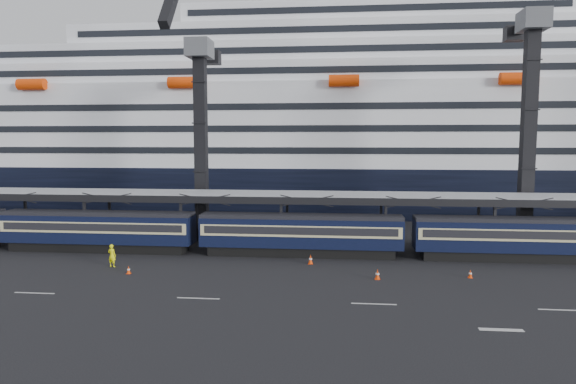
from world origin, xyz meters
name	(u,v)px	position (x,y,z in m)	size (l,w,h in m)	color
ground	(398,288)	(0.00, 0.00, 0.00)	(260.00, 260.00, 0.00)	black
lane_markings	(540,315)	(8.15, -5.23, 0.01)	(111.00, 4.27, 0.02)	beige
train	(336,233)	(-4.65, 10.00, 2.20)	(133.05, 3.00, 4.05)	black
canopy	(384,197)	(0.00, 14.00, 5.25)	(130.00, 6.25, 5.53)	#9FA2A7
cruise_ship	(361,131)	(-1.08, 45.99, 12.34)	(214.09, 28.84, 34.00)	black
crane_dark_near	(200,131)	(-20.00, 18.59, 11.93)	(4.50, 17.75, 35.08)	#45484C
crane_dark_mid	(531,116)	(15.00, 17.59, 13.36)	(4.50, 18.24, 39.64)	#45484C
worker	(112,256)	(-23.86, 3.95, 0.99)	(0.72, 0.47, 1.98)	#FEFF0D
traffic_cone_b	(129,270)	(-21.51, 1.87, 0.33)	(0.34, 0.34, 0.68)	#F43E07
traffic_cone_c	(311,259)	(-6.87, 6.75, 0.42)	(0.42, 0.42, 0.84)	#F43E07
traffic_cone_d	(377,274)	(-1.34, 2.25, 0.41)	(0.41, 0.41, 0.82)	#F43E07
traffic_cone_e	(470,274)	(6.04, 3.44, 0.34)	(0.34, 0.34, 0.68)	#F43E07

